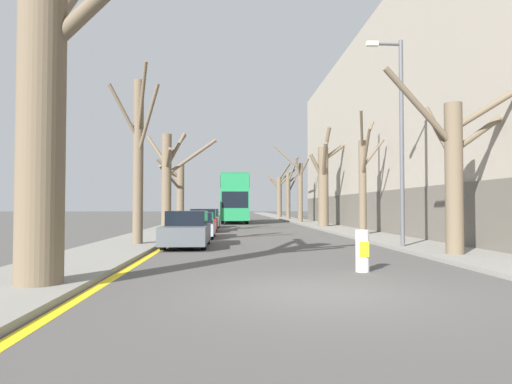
{
  "coord_description": "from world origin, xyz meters",
  "views": [
    {
      "loc": [
        -1.61,
        -8.36,
        1.59
      ],
      "look_at": [
        0.64,
        31.68,
        2.89
      ],
      "focal_mm": 32.0,
      "sensor_mm": 36.0,
      "label": 1
    }
  ],
  "objects_px": {
    "street_tree_left_2": "(169,177)",
    "street_tree_right_1": "(363,179)",
    "street_tree_left_1": "(138,156)",
    "street_tree_left_3": "(179,192)",
    "double_decker_bus": "(234,196)",
    "parked_car_0": "(187,230)",
    "parked_car_3": "(208,219)",
    "street_tree_right_2": "(324,182)",
    "street_tree_left_0": "(44,73)",
    "street_tree_right_0": "(455,167)",
    "street_tree_right_4": "(289,193)",
    "traffic_bollard": "(362,251)",
    "street_tree_right_5": "(280,193)",
    "parked_car_1": "(197,226)",
    "parked_car_2": "(203,221)",
    "lamp_post": "(399,132)",
    "street_tree_right_3": "(299,189)"
  },
  "relations": [
    {
      "from": "street_tree_right_1",
      "to": "street_tree_right_2",
      "type": "relative_size",
      "value": 0.87
    },
    {
      "from": "street_tree_right_5",
      "to": "parked_car_1",
      "type": "distance_m",
      "value": 42.95
    },
    {
      "from": "street_tree_right_2",
      "to": "street_tree_right_5",
      "type": "bearing_deg",
      "value": 89.94
    },
    {
      "from": "parked_car_1",
      "to": "parked_car_3",
      "type": "height_order",
      "value": "parked_car_3"
    },
    {
      "from": "street_tree_right_2",
      "to": "double_decker_bus",
      "type": "distance_m",
      "value": 12.71
    },
    {
      "from": "street_tree_right_3",
      "to": "parked_car_0",
      "type": "xyz_separation_m",
      "value": [
        -8.53,
        -26.27,
        -2.68
      ]
    },
    {
      "from": "street_tree_left_1",
      "to": "street_tree_left_2",
      "type": "relative_size",
      "value": 1.11
    },
    {
      "from": "street_tree_right_4",
      "to": "parked_car_3",
      "type": "distance_m",
      "value": 23.17
    },
    {
      "from": "street_tree_left_0",
      "to": "street_tree_left_2",
      "type": "distance_m",
      "value": 18.52
    },
    {
      "from": "street_tree_left_3",
      "to": "traffic_bollard",
      "type": "relative_size",
      "value": 5.19
    },
    {
      "from": "parked_car_2",
      "to": "lamp_post",
      "type": "height_order",
      "value": "lamp_post"
    },
    {
      "from": "street_tree_left_0",
      "to": "street_tree_right_5",
      "type": "bearing_deg",
      "value": 79.2
    },
    {
      "from": "traffic_bollard",
      "to": "street_tree_left_0",
      "type": "bearing_deg",
      "value": -163.64
    },
    {
      "from": "street_tree_left_2",
      "to": "parked_car_3",
      "type": "bearing_deg",
      "value": 74.92
    },
    {
      "from": "street_tree_left_1",
      "to": "traffic_bollard",
      "type": "bearing_deg",
      "value": -46.85
    },
    {
      "from": "parked_car_2",
      "to": "lamp_post",
      "type": "relative_size",
      "value": 0.51
    },
    {
      "from": "street_tree_right_3",
      "to": "street_tree_right_2",
      "type": "bearing_deg",
      "value": -88.32
    },
    {
      "from": "street_tree_right_2",
      "to": "street_tree_right_4",
      "type": "distance_m",
      "value": 21.77
    },
    {
      "from": "street_tree_left_0",
      "to": "street_tree_right_3",
      "type": "relative_size",
      "value": 1.21
    },
    {
      "from": "street_tree_right_0",
      "to": "traffic_bollard",
      "type": "xyz_separation_m",
      "value": [
        -3.81,
        -2.86,
        -2.33
      ]
    },
    {
      "from": "street_tree_right_2",
      "to": "street_tree_right_3",
      "type": "bearing_deg",
      "value": 91.68
    },
    {
      "from": "parked_car_0",
      "to": "lamp_post",
      "type": "xyz_separation_m",
      "value": [
        8.05,
        -1.58,
        3.73
      ]
    },
    {
      "from": "street_tree_left_3",
      "to": "double_decker_bus",
      "type": "height_order",
      "value": "street_tree_left_3"
    },
    {
      "from": "street_tree_right_0",
      "to": "street_tree_right_1",
      "type": "xyz_separation_m",
      "value": [
        0.13,
        10.3,
        0.21
      ]
    },
    {
      "from": "street_tree_right_1",
      "to": "parked_car_0",
      "type": "relative_size",
      "value": 1.47
    },
    {
      "from": "street_tree_right_4",
      "to": "parked_car_3",
      "type": "relative_size",
      "value": 1.89
    },
    {
      "from": "street_tree_right_0",
      "to": "parked_car_3",
      "type": "distance_m",
      "value": 22.84
    },
    {
      "from": "parked_car_0",
      "to": "street_tree_left_0",
      "type": "bearing_deg",
      "value": -101.6
    },
    {
      "from": "street_tree_left_2",
      "to": "street_tree_right_1",
      "type": "bearing_deg",
      "value": -17.0
    },
    {
      "from": "street_tree_right_1",
      "to": "street_tree_right_2",
      "type": "distance_m",
      "value": 10.12
    },
    {
      "from": "parked_car_3",
      "to": "traffic_bollard",
      "type": "height_order",
      "value": "parked_car_3"
    },
    {
      "from": "double_decker_bus",
      "to": "parked_car_0",
      "type": "relative_size",
      "value": 2.27
    },
    {
      "from": "street_tree_left_1",
      "to": "street_tree_right_4",
      "type": "distance_m",
      "value": 39.23
    },
    {
      "from": "street_tree_right_3",
      "to": "street_tree_right_5",
      "type": "bearing_deg",
      "value": 89.08
    },
    {
      "from": "street_tree_left_0",
      "to": "street_tree_right_0",
      "type": "relative_size",
      "value": 1.6
    },
    {
      "from": "parked_car_0",
      "to": "traffic_bollard",
      "type": "height_order",
      "value": "parked_car_0"
    },
    {
      "from": "street_tree_left_1",
      "to": "street_tree_right_0",
      "type": "distance_m",
      "value": 11.65
    },
    {
      "from": "street_tree_left_0",
      "to": "lamp_post",
      "type": "relative_size",
      "value": 1.18
    },
    {
      "from": "street_tree_right_2",
      "to": "lamp_post",
      "type": "bearing_deg",
      "value": -92.52
    },
    {
      "from": "double_decker_bus",
      "to": "street_tree_right_2",
      "type": "bearing_deg",
      "value": -58.13
    },
    {
      "from": "street_tree_left_0",
      "to": "street_tree_right_0",
      "type": "xyz_separation_m",
      "value": [
        10.67,
        4.87,
        -1.35
      ]
    },
    {
      "from": "street_tree_right_3",
      "to": "parked_car_0",
      "type": "relative_size",
      "value": 1.74
    },
    {
      "from": "traffic_bollard",
      "to": "double_decker_bus",
      "type": "bearing_deg",
      "value": 94.74
    },
    {
      "from": "street_tree_left_1",
      "to": "street_tree_right_5",
      "type": "relative_size",
      "value": 0.91
    },
    {
      "from": "parked_car_2",
      "to": "lamp_post",
      "type": "xyz_separation_m",
      "value": [
        8.05,
        -12.62,
        3.72
      ]
    },
    {
      "from": "double_decker_bus",
      "to": "parked_car_3",
      "type": "relative_size",
      "value": 2.47
    },
    {
      "from": "double_decker_bus",
      "to": "parked_car_0",
      "type": "height_order",
      "value": "double_decker_bus"
    },
    {
      "from": "street_tree_left_2",
      "to": "street_tree_left_3",
      "type": "xyz_separation_m",
      "value": [
        -0.34,
        8.39,
        -0.65
      ]
    },
    {
      "from": "parked_car_3",
      "to": "parked_car_0",
      "type": "bearing_deg",
      "value": -90.0
    },
    {
      "from": "street_tree_right_4",
      "to": "street_tree_right_5",
      "type": "relative_size",
      "value": 0.99
    }
  ]
}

